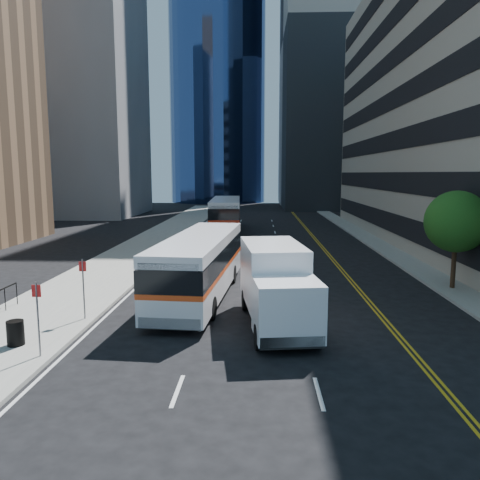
# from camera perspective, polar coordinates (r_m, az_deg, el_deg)

# --- Properties ---
(ground) EXTENTS (160.00, 160.00, 0.00)m
(ground) POSITION_cam_1_polar(r_m,az_deg,el_deg) (17.60, 6.27, -12.28)
(ground) COLOR black
(ground) RESTS_ON ground
(sidewalk_west) EXTENTS (5.00, 90.00, 0.15)m
(sidewalk_west) POSITION_cam_1_polar(r_m,az_deg,el_deg) (42.90, -10.23, -0.08)
(sidewalk_west) COLOR gray
(sidewalk_west) RESTS_ON ground
(sidewalk_east) EXTENTS (2.00, 90.00, 0.15)m
(sidewalk_east) POSITION_cam_1_polar(r_m,az_deg,el_deg) (43.12, 15.98, -0.22)
(sidewalk_east) COLOR gray
(sidewalk_east) RESTS_ON ground
(office_tower_north) EXTENTS (30.00, 28.00, 60.00)m
(office_tower_north) POSITION_cam_1_polar(r_m,az_deg,el_deg) (93.61, 15.26, 22.67)
(office_tower_north) COLOR gray
(office_tower_north) RESTS_ON ground
(glass_tower) EXTENTS (20.00, 20.00, 80.00)m
(glass_tower) POSITION_cam_1_polar(r_m,az_deg,el_deg) (107.31, -2.82, 26.56)
(glass_tower) COLOR navy
(glass_tower) RESTS_ON ground
(midrise_west) EXTENTS (18.00, 18.00, 35.00)m
(midrise_west) POSITION_cam_1_polar(r_m,az_deg,el_deg) (74.37, -19.69, 16.50)
(midrise_west) COLOR gray
(midrise_west) RESTS_ON ground
(street_tree) EXTENTS (3.20, 3.20, 5.10)m
(street_tree) POSITION_cam_1_polar(r_m,az_deg,el_deg) (26.61, 24.88, 2.04)
(street_tree) COLOR #332114
(street_tree) RESTS_ON sidewalk_east
(bus_front) EXTENTS (3.52, 12.15, 3.09)m
(bus_front) POSITION_cam_1_polar(r_m,az_deg,el_deg) (23.25, -4.83, -2.88)
(bus_front) COLOR white
(bus_front) RESTS_ON ground
(bus_rear) EXTENTS (3.44, 13.46, 3.44)m
(bus_rear) POSITION_cam_1_polar(r_m,az_deg,el_deg) (49.48, -1.73, 3.23)
(bus_rear) COLOR white
(bus_rear) RESTS_ON ground
(box_truck) EXTENTS (3.14, 6.96, 3.22)m
(box_truck) POSITION_cam_1_polar(r_m,az_deg,el_deg) (18.93, 4.44, -5.40)
(box_truck) COLOR white
(box_truck) RESTS_ON ground
(trash_can) EXTENTS (0.73, 0.73, 0.88)m
(trash_can) POSITION_cam_1_polar(r_m,az_deg,el_deg) (18.43, -25.69, -10.17)
(trash_can) COLOR black
(trash_can) RESTS_ON sidewalk_west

